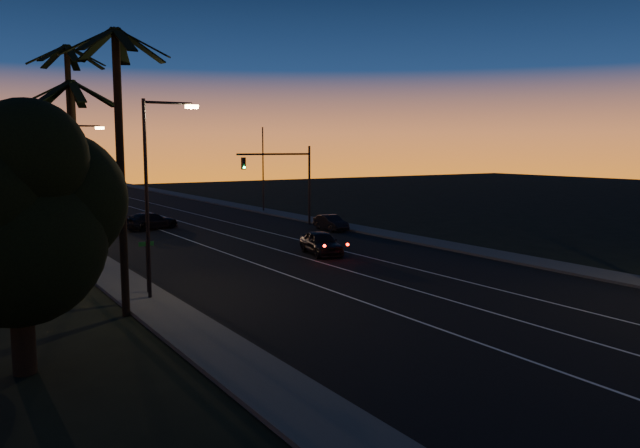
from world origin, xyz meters
TOP-DOWN VIEW (x-y plane):
  - road at (0.00, 30.00)m, footprint 20.00×170.00m
  - sidewalk_left at (-11.20, 30.00)m, footprint 2.40×170.00m
  - sidewalk_right at (11.20, 30.00)m, footprint 2.40×170.00m
  - lane_stripe_left at (-3.00, 30.00)m, footprint 0.12×160.00m
  - lane_stripe_mid at (0.50, 30.00)m, footprint 0.12×160.00m
  - lane_stripe_right at (4.00, 30.00)m, footprint 0.12×160.00m
  - bushy_tree at (-16.83, 12.92)m, footprint 6.30×5.30m
  - palm_near at (-12.60, 18.00)m, footprint 4.25×4.16m
  - palm_mid at (-13.20, 24.00)m, footprint 4.25×4.16m
  - palm_far at (-12.20, 30.00)m, footprint 4.25×4.16m
  - streetlight_left_near at (-10.70, 20.00)m, footprint 2.55×0.26m
  - streetlight_left_far at (-10.69, 38.00)m, footprint 2.55×0.26m
  - street_sign at (-10.80, 21.00)m, footprint 0.70×0.06m
  - signal_mast at (7.14, 39.99)m, footprint 7.10×0.41m
  - signal_post at (-9.50, 39.98)m, footprint 0.28×0.37m
  - far_pole_left at (-11.00, 55.00)m, footprint 0.14×0.14m
  - far_pole_right at (11.00, 52.00)m, footprint 0.14×0.14m
  - lead_car at (2.05, 26.20)m, footprint 2.70×5.17m
  - right_car at (9.00, 35.72)m, footprint 1.56×3.93m
  - cross_car at (-3.53, 44.29)m, footprint 5.27×3.52m

SIDE VIEW (x-z plane):
  - road at x=0.00m, z-range 0.00..0.01m
  - lane_stripe_left at x=-3.00m, z-range 0.01..0.02m
  - lane_stripe_mid at x=0.50m, z-range 0.01..0.02m
  - lane_stripe_right at x=4.00m, z-range 0.01..0.02m
  - sidewalk_left at x=-11.20m, z-range 0.00..0.16m
  - sidewalk_right at x=11.20m, z-range 0.00..0.16m
  - right_car at x=9.00m, z-range 0.01..1.28m
  - cross_car at x=-3.53m, z-range 0.01..1.43m
  - lead_car at x=2.05m, z-range 0.01..1.52m
  - street_sign at x=-10.80m, z-range 0.36..2.96m
  - signal_post at x=-9.50m, z-range 0.79..4.99m
  - far_pole_left at x=-11.00m, z-range 0.00..9.00m
  - far_pole_right at x=11.00m, z-range 0.00..9.00m
  - signal_mast at x=7.14m, z-range 1.28..8.28m
  - bushy_tree at x=-16.83m, z-range 0.84..9.14m
  - streetlight_left_far at x=-10.69m, z-range 0.81..9.31m
  - streetlight_left_near at x=-10.70m, z-range 0.82..9.82m
  - palm_mid at x=-13.20m, z-range 1.24..11.27m
  - palm_near at x=-12.60m, z-range 1.31..12.84m
  - palm_far at x=-12.20m, z-range 1.35..13.88m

